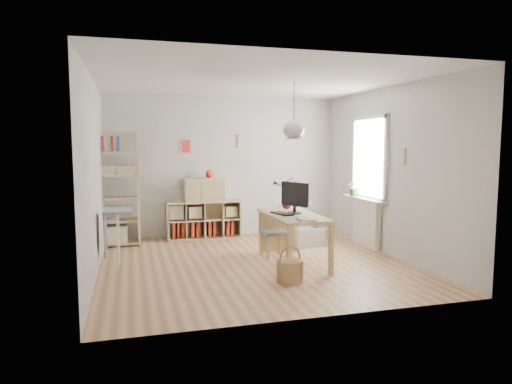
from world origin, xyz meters
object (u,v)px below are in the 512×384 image
object	(u,v)px
monitor	(295,196)
drawer_chest	(204,190)
cube_shelf	(202,222)
chair	(273,229)
tall_bookshelf	(115,185)
storage_chest	(302,232)
desk	(293,220)

from	to	relation	value
monitor	drawer_chest	world-z (taller)	monitor
cube_shelf	chair	world-z (taller)	chair
tall_bookshelf	chair	size ratio (longest dim) A/B	2.64
tall_bookshelf	chair	distance (m)	2.90
monitor	drawer_chest	bearing A→B (deg)	92.42
tall_bookshelf	drawer_chest	bearing A→B (deg)	8.53
storage_chest	tall_bookshelf	bearing A→B (deg)	159.14
tall_bookshelf	storage_chest	size ratio (longest dim) A/B	2.46
tall_bookshelf	cube_shelf	bearing A→B (deg)	10.19
cube_shelf	drawer_chest	world-z (taller)	drawer_chest
cube_shelf	chair	xyz separation A→B (m)	(0.87, -1.71, 0.13)
cube_shelf	drawer_chest	xyz separation A→B (m)	(0.04, -0.04, 0.63)
drawer_chest	monitor	bearing A→B (deg)	-65.06
tall_bookshelf	storage_chest	xyz separation A→B (m)	(3.18, -0.79, -0.86)
monitor	drawer_chest	size ratio (longest dim) A/B	0.69
storage_chest	drawer_chest	xyz separation A→B (m)	(-1.58, 1.03, 0.70)
desk	tall_bookshelf	bearing A→B (deg)	142.99
desk	storage_chest	size ratio (longest dim) A/B	1.84
tall_bookshelf	monitor	xyz separation A→B (m)	(2.63, -1.88, -0.07)
desk	tall_bookshelf	distance (m)	3.27
drawer_chest	desk	bearing A→B (deg)	-66.76
cube_shelf	drawer_chest	distance (m)	0.64
chair	monitor	xyz separation A→B (m)	(0.20, -0.45, 0.58)
monitor	desk	bearing A→B (deg)	-149.09
chair	drawer_chest	size ratio (longest dim) A/B	1.02
chair	tall_bookshelf	bearing A→B (deg)	145.86
desk	cube_shelf	size ratio (longest dim) A/B	1.07
cube_shelf	monitor	bearing A→B (deg)	-63.72
desk	storage_chest	distance (m)	1.37
chair	monitor	world-z (taller)	monitor
tall_bookshelf	storage_chest	distance (m)	3.39
cube_shelf	chair	distance (m)	1.92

